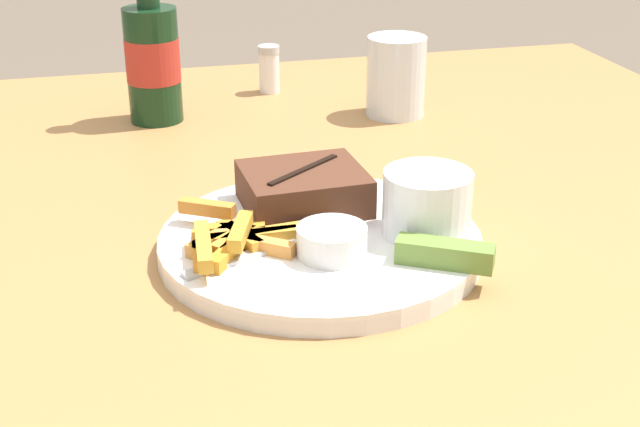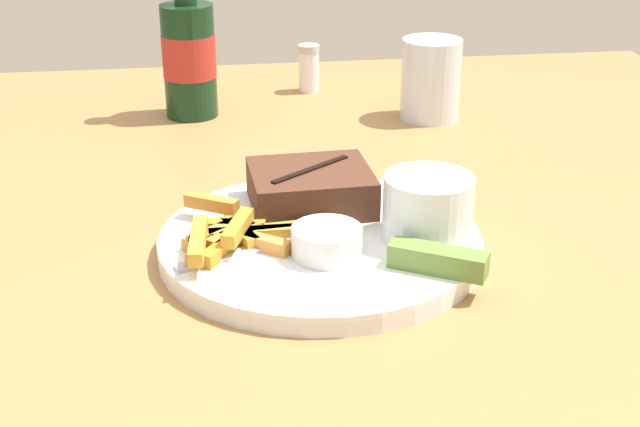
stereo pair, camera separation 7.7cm
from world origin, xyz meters
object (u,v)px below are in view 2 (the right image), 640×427
at_px(coleslaw_cup, 428,204).
at_px(fork_utensil, 244,252).
at_px(dinner_plate, 320,244).
at_px(pickle_spear, 438,260).
at_px(beer_bottle, 189,53).
at_px(dipping_sauce_cup, 329,240).
at_px(salt_shaker, 309,68).
at_px(steak_portion, 314,188).
at_px(knife_utensil, 293,219).
at_px(drinking_glass, 431,79).

relative_size(coleslaw_cup, fork_utensil, 0.60).
xyz_separation_m(dinner_plate, coleslaw_cup, (0.09, -0.02, 0.04)).
bearing_deg(pickle_spear, fork_utensil, 161.38).
bearing_deg(fork_utensil, dinner_plate, -0.00).
distance_m(coleslaw_cup, beer_bottle, 0.47).
relative_size(dipping_sauce_cup, pickle_spear, 0.74).
distance_m(beer_bottle, salt_shaker, 0.19).
height_order(dipping_sauce_cup, pickle_spear, dipping_sauce_cup).
distance_m(steak_portion, pickle_spear, 0.16).
distance_m(pickle_spear, beer_bottle, 0.53).
bearing_deg(pickle_spear, knife_utensil, 134.13).
bearing_deg(coleslaw_cup, knife_utensil, 156.97).
xyz_separation_m(steak_portion, drinking_glass, (0.19, 0.30, 0.01)).
height_order(steak_portion, pickle_spear, steak_portion).
xyz_separation_m(knife_utensil, salt_shaker, (0.07, 0.47, 0.01)).
bearing_deg(fork_utensil, drinking_glass, 33.53).
height_order(coleslaw_cup, fork_utensil, coleslaw_cup).
bearing_deg(dinner_plate, coleslaw_cup, -11.96).
relative_size(fork_utensil, drinking_glass, 1.27).
xyz_separation_m(pickle_spear, drinking_glass, (0.10, 0.44, 0.02)).
bearing_deg(coleslaw_cup, dinner_plate, 168.04).
bearing_deg(beer_bottle, fork_utensil, -84.73).
height_order(drinking_glass, salt_shaker, drinking_glass).
bearing_deg(steak_portion, beer_bottle, 107.85).
bearing_deg(steak_portion, dipping_sauce_cup, -90.84).
bearing_deg(knife_utensil, coleslaw_cup, -125.68).
height_order(pickle_spear, beer_bottle, beer_bottle).
bearing_deg(coleslaw_cup, drinking_glass, 75.36).
bearing_deg(beer_bottle, salt_shaker, 28.21).
bearing_deg(fork_utensil, pickle_spear, -41.45).
relative_size(dinner_plate, knife_utensil, 1.72).
bearing_deg(knife_utensil, steak_portion, -47.07).
distance_m(coleslaw_cup, salt_shaker, 0.52).
distance_m(knife_utensil, drinking_glass, 0.39).
height_order(dipping_sauce_cup, beer_bottle, beer_bottle).
height_order(knife_utensil, salt_shaker, salt_shaker).
height_order(dinner_plate, coleslaw_cup, coleslaw_cup).
bearing_deg(salt_shaker, coleslaw_cup, -85.81).
distance_m(dipping_sauce_cup, drinking_glass, 0.44).
relative_size(dipping_sauce_cup, beer_bottle, 0.26).
bearing_deg(drinking_glass, knife_utensil, -122.42).
relative_size(dinner_plate, beer_bottle, 1.24).
bearing_deg(coleslaw_cup, beer_bottle, 114.93).
bearing_deg(dinner_plate, salt_shaker, 83.91).
xyz_separation_m(dipping_sauce_cup, drinking_glass, (0.19, 0.40, 0.02)).
distance_m(dinner_plate, beer_bottle, 0.43).
distance_m(pickle_spear, drinking_glass, 0.45).
height_order(dipping_sauce_cup, salt_shaker, salt_shaker).
height_order(coleslaw_cup, beer_bottle, beer_bottle).
height_order(knife_utensil, beer_bottle, beer_bottle).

